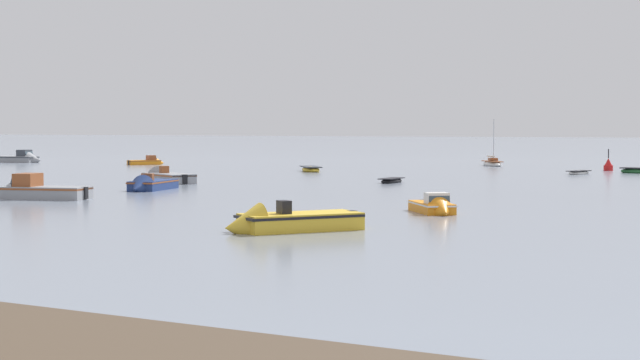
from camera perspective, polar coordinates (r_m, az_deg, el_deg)
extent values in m
ellipsoid|color=white|center=(112.54, 9.74, 0.88)|extent=(4.03, 4.78, 0.83)
cube|color=brown|center=(112.52, 9.75, 1.05)|extent=(3.49, 4.11, 0.08)
cube|color=brown|center=(112.29, 9.78, 1.17)|extent=(1.35, 1.42, 0.30)
cylinder|color=#B7BABF|center=(112.05, 9.82, 2.25)|extent=(0.08, 0.08, 4.57)
cylinder|color=beige|center=(113.09, 9.66, 1.34)|extent=(1.69, 2.24, 0.17)
cube|color=gray|center=(77.57, -8.56, 0.01)|extent=(5.41, 3.95, 0.98)
cone|color=gray|center=(79.89, -9.43, 0.09)|extent=(2.23, 2.44, 1.97)
cube|color=brown|center=(77.60, -8.58, 0.29)|extent=(5.53, 4.03, 0.11)
cube|color=brown|center=(78.22, -8.83, 0.59)|extent=(0.67, 0.78, 0.55)
cube|color=black|center=(75.41, -7.70, 0.05)|extent=(0.44, 0.48, 0.70)
cube|color=gray|center=(61.83, -15.25, -0.81)|extent=(5.42, 3.42, 0.99)
cone|color=gray|center=(63.13, -17.36, -0.77)|extent=(2.07, 2.35, 1.99)
cube|color=brown|center=(61.84, -15.30, -0.47)|extent=(5.55, 3.50, 0.11)
cube|color=brown|center=(62.37, -16.24, 0.02)|extent=(1.60, 1.85, 0.77)
cube|color=#384751|center=(62.66, -16.72, 0.07)|extent=(0.69, 1.52, 0.61)
cube|color=black|center=(60.69, -13.21, -0.72)|extent=(0.41, 0.47, 0.70)
cube|color=gold|center=(41.47, -1.10, -2.55)|extent=(4.46, 5.21, 0.97)
cone|color=gold|center=(40.46, -4.40, -2.69)|extent=(2.47, 2.36, 1.94)
cube|color=black|center=(41.41, -1.17, -2.05)|extent=(4.56, 5.32, 0.11)
cube|color=black|center=(41.09, -2.05, -1.55)|extent=(0.77, 0.72, 0.54)
cube|color=black|center=(42.52, 1.84, -2.21)|extent=(0.49, 0.47, 0.69)
ellipsoid|color=black|center=(77.39, 4.08, -0.07)|extent=(1.25, 3.24, 0.50)
cube|color=black|center=(77.38, 4.08, 0.09)|extent=(1.21, 2.98, 0.07)
cube|color=black|center=(77.39, 4.08, 0.04)|extent=(0.99, 0.25, 0.05)
cube|color=gray|center=(127.26, -16.88, 1.08)|extent=(5.48, 3.21, 1.01)
cone|color=gray|center=(125.79, -15.86, 1.07)|extent=(2.01, 2.33, 2.03)
cube|color=#33383F|center=(127.22, -16.86, 1.25)|extent=(5.60, 3.28, 0.11)
cube|color=#33383F|center=(126.56, -16.42, 1.48)|extent=(1.56, 1.83, 0.79)
cube|color=#384751|center=(126.22, -16.19, 1.50)|extent=(0.61, 1.56, 0.63)
ellipsoid|color=white|center=(94.01, 14.46, 0.38)|extent=(1.84, 3.14, 0.47)
cube|color=black|center=(94.01, 14.46, 0.50)|extent=(1.75, 2.91, 0.06)
cube|color=black|center=(94.01, 14.46, 0.46)|extent=(0.93, 0.45, 0.05)
cube|color=navy|center=(69.41, -9.43, -0.37)|extent=(2.94, 4.78, 0.88)
cone|color=navy|center=(67.30, -10.24, -0.48)|extent=(2.06, 1.80, 1.76)
cube|color=brown|center=(69.35, -9.45, -0.10)|extent=(3.00, 4.89, 0.10)
cube|color=brown|center=(68.75, -9.67, 0.17)|extent=(0.67, 0.53, 0.49)
cube|color=black|center=(71.40, -8.72, -0.16)|extent=(0.41, 0.35, 0.62)
cube|color=orange|center=(50.49, 6.35, -1.65)|extent=(3.36, 3.60, 0.69)
cone|color=orange|center=(48.75, 6.97, -1.82)|extent=(1.76, 1.72, 1.38)
cube|color=silver|center=(50.43, 6.36, -1.36)|extent=(3.43, 3.68, 0.08)
cube|color=silver|center=(49.65, 6.63, -1.02)|extent=(1.37, 1.34, 0.53)
cube|color=#384751|center=(49.25, 6.78, -1.01)|extent=(0.92, 0.82, 0.43)
cube|color=black|center=(52.11, 5.80, -1.39)|extent=(0.35, 0.34, 0.49)
ellipsoid|color=gold|center=(96.71, -0.53, 0.58)|extent=(4.03, 4.35, 0.70)
cube|color=#33383F|center=(96.70, -0.53, 0.76)|extent=(3.78, 4.06, 0.09)
cube|color=#33383F|center=(96.70, -0.53, 0.69)|extent=(1.22, 1.10, 0.07)
cube|color=orange|center=(115.91, -9.95, 0.94)|extent=(3.09, 3.80, 0.70)
cone|color=orange|center=(116.54, -9.09, 0.96)|extent=(1.77, 1.67, 1.40)
cube|color=brown|center=(115.91, -9.94, 1.07)|extent=(3.16, 3.88, 0.08)
cube|color=brown|center=(116.17, -9.56, 1.26)|extent=(1.39, 1.30, 0.54)
cube|color=#384751|center=(116.31, -9.37, 1.28)|extent=(1.01, 0.71, 0.43)
cube|color=black|center=(115.34, -10.77, 0.98)|extent=(0.35, 0.33, 0.50)
cylinder|color=red|center=(102.51, 16.03, 0.61)|extent=(0.90, 0.90, 0.70)
cone|color=red|center=(102.49, 16.03, 1.00)|extent=(0.72, 0.72, 0.70)
cylinder|color=black|center=(102.46, 16.04, 1.45)|extent=(0.10, 0.10, 0.90)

